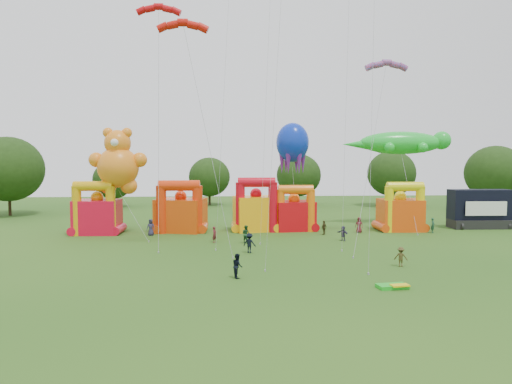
{
  "coord_description": "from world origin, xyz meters",
  "views": [
    {
      "loc": [
        -4.72,
        -27.26,
        8.47
      ],
      "look_at": [
        -2.06,
        18.0,
        5.3
      ],
      "focal_mm": 32.0,
      "sensor_mm": 36.0,
      "label": 1
    }
  ],
  "objects": [
    {
      "name": "ground",
      "position": [
        0.0,
        0.0,
        0.0
      ],
      "size": [
        160.0,
        160.0,
        0.0
      ],
      "primitive_type": "plane",
      "color": "#234D15",
      "rests_on": "ground"
    },
    {
      "name": "spectator_7",
      "position": [
        19.01,
        24.23,
        0.87
      ],
      "size": [
        0.69,
        0.76,
        1.74
      ],
      "primitive_type": "imported",
      "rotation": [
        0.0,
        0.0,
        1.02
      ],
      "color": "#1C472F",
      "rests_on": "ground"
    },
    {
      "name": "diamond_kites",
      "position": [
        0.83,
        15.81,
        16.15
      ],
      "size": [
        14.35,
        19.29,
        40.17
      ],
      "color": "red",
      "rests_on": "ground"
    },
    {
      "name": "bouncy_castle_4",
      "position": [
        15.87,
        26.1,
        2.26
      ],
      "size": [
        4.93,
        4.0,
        5.94
      ],
      "color": "#EB480C",
      "rests_on": "ground"
    },
    {
      "name": "spectator_1",
      "position": [
        -6.26,
        19.45,
        0.83
      ],
      "size": [
        0.62,
        0.71,
        1.65
      ],
      "primitive_type": "imported",
      "rotation": [
        0.0,
        0.0,
        1.12
      ],
      "color": "maroon",
      "rests_on": "ground"
    },
    {
      "name": "spectator_2",
      "position": [
        -3.04,
        18.96,
        0.92
      ],
      "size": [
        1.13,
        1.12,
        1.84
      ],
      "primitive_type": "imported",
      "rotation": [
        0.0,
        0.0,
        2.39
      ],
      "color": "#1D4925",
      "rests_on": "ground"
    },
    {
      "name": "parafoil_kites",
      "position": [
        4.22,
        16.55,
        10.15
      ],
      "size": [
        29.21,
        12.28,
        25.74
      ],
      "color": "red",
      "rests_on": "ground"
    },
    {
      "name": "gecko_kite",
      "position": [
        17.54,
        29.49,
        7.88
      ],
      "size": [
        14.5,
        11.59,
        12.37
      ],
      "color": "green",
      "rests_on": "ground"
    },
    {
      "name": "bouncy_castle_0",
      "position": [
        -19.94,
        25.74,
        2.34
      ],
      "size": [
        4.94,
        4.02,
        6.13
      ],
      "color": "red",
      "rests_on": "ground"
    },
    {
      "name": "folded_kite_bundle",
      "position": [
        6.11,
        1.84,
        0.14
      ],
      "size": [
        2.12,
        1.32,
        0.31
      ],
      "color": "green",
      "rests_on": "ground"
    },
    {
      "name": "spectator_3",
      "position": [
        -2.9,
        13.89,
        0.91
      ],
      "size": [
        1.35,
        1.09,
        1.82
      ],
      "primitive_type": "imported",
      "rotation": [
        0.0,
        0.0,
        2.73
      ],
      "color": "black",
      "rests_on": "ground"
    },
    {
      "name": "stage_trailer",
      "position": [
        26.58,
        27.67,
        2.34
      ],
      "size": [
        7.47,
        3.04,
        4.86
      ],
      "color": "black",
      "rests_on": "ground"
    },
    {
      "name": "spectator_9",
      "position": [
        8.9,
        7.83,
        0.79
      ],
      "size": [
        1.17,
        0.94,
        1.59
      ],
      "primitive_type": "imported",
      "rotation": [
        0.0,
        0.0,
        2.75
      ],
      "color": "#453C1B",
      "rests_on": "ground"
    },
    {
      "name": "spectator_5",
      "position": [
        7.22,
        19.66,
        0.79
      ],
      "size": [
        1.18,
        1.48,
        1.58
      ],
      "primitive_type": "imported",
      "rotation": [
        0.0,
        0.0,
        5.29
      ],
      "color": "#302A47",
      "rests_on": "ground"
    },
    {
      "name": "spectator_6",
      "position": [
        10.4,
        24.74,
        0.91
      ],
      "size": [
        1.06,
        0.92,
        1.83
      ],
      "primitive_type": "imported",
      "rotation": [
        0.0,
        0.0,
        5.81
      ],
      "color": "maroon",
      "rests_on": "ground"
    },
    {
      "name": "bouncy_castle_3",
      "position": [
        3.1,
        27.12,
        2.12
      ],
      "size": [
        5.05,
        4.24,
        5.55
      ],
      "color": "red",
      "rests_on": "ground"
    },
    {
      "name": "spectator_0",
      "position": [
        -13.55,
        24.13,
        0.94
      ],
      "size": [
        0.98,
        0.71,
        1.87
      ],
      "primitive_type": "imported",
      "rotation": [
        0.0,
        0.0,
        -0.13
      ],
      "color": "#2B2844",
      "rests_on": "ground"
    },
    {
      "name": "octopus_kite",
      "position": [
        3.24,
        29.74,
        9.77
      ],
      "size": [
        4.12,
        6.11,
        13.25
      ],
      "color": "#0B2AB3",
      "rests_on": "ground"
    },
    {
      "name": "spectator_8",
      "position": [
        -4.16,
        5.09,
        0.89
      ],
      "size": [
        0.84,
        0.99,
        1.77
      ],
      "primitive_type": "imported",
      "rotation": [
        0.0,
        0.0,
        1.79
      ],
      "color": "black",
      "rests_on": "ground"
    },
    {
      "name": "teddy_bear_kite",
      "position": [
        -16.38,
        24.33,
        5.47
      ],
      "size": [
        7.7,
        8.04,
        12.27
      ],
      "color": "orange",
      "rests_on": "ground"
    },
    {
      "name": "bouncy_castle_2",
      "position": [
        -1.53,
        27.0,
        2.46
      ],
      "size": [
        5.6,
        4.84,
        6.46
      ],
      "color": "#FFA70D",
      "rests_on": "ground"
    },
    {
      "name": "spectator_4",
      "position": [
        6.04,
        23.67,
        0.81
      ],
      "size": [
        0.93,
        0.97,
        1.62
      ],
      "primitive_type": "imported",
      "rotation": [
        0.0,
        0.0,
        3.97
      ],
      "color": "#3E3519",
      "rests_on": "ground"
    },
    {
      "name": "bouncy_castle_1",
      "position": [
        -10.5,
        26.9,
        2.34
      ],
      "size": [
        6.25,
        5.49,
        6.16
      ],
      "color": "#D8410B",
      "rests_on": "ground"
    },
    {
      "name": "tree_ring",
      "position": [
        -1.21,
        0.63,
        6.26
      ],
      "size": [
        126.02,
        128.14,
        12.07
      ],
      "color": "#352314",
      "rests_on": "ground"
    }
  ]
}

